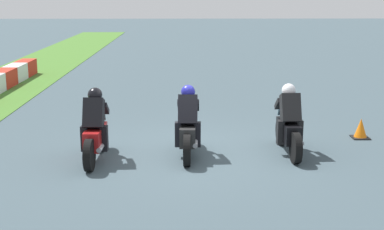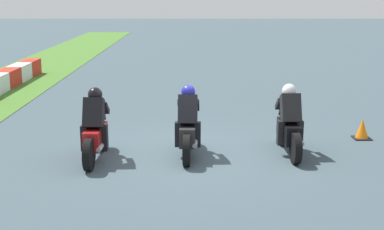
{
  "view_description": "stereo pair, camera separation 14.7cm",
  "coord_description": "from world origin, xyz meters",
  "px_view_note": "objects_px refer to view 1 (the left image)",
  "views": [
    {
      "loc": [
        -11.37,
        0.21,
        3.42
      ],
      "look_at": [
        -0.24,
        0.02,
        0.9
      ],
      "focal_mm": 51.11,
      "sensor_mm": 36.0,
      "label": 1
    },
    {
      "loc": [
        -11.37,
        0.07,
        3.42
      ],
      "look_at": [
        -0.24,
        0.02,
        0.9
      ],
      "focal_mm": 51.11,
      "sensor_mm": 36.0,
      "label": 2
    }
  ],
  "objects_px": {
    "rider_lane_a": "(289,125)",
    "rider_lane_b": "(188,127)",
    "rider_lane_c": "(95,131)",
    "traffic_cone": "(361,129)"
  },
  "relations": [
    {
      "from": "rider_lane_a",
      "to": "rider_lane_b",
      "type": "xyz_separation_m",
      "value": [
        -0.13,
        2.16,
        0.0
      ]
    },
    {
      "from": "rider_lane_c",
      "to": "rider_lane_a",
      "type": "bearing_deg",
      "value": -82.45
    },
    {
      "from": "rider_lane_b",
      "to": "traffic_cone",
      "type": "height_order",
      "value": "rider_lane_b"
    },
    {
      "from": "rider_lane_c",
      "to": "traffic_cone",
      "type": "relative_size",
      "value": 4.26
    },
    {
      "from": "rider_lane_c",
      "to": "traffic_cone",
      "type": "bearing_deg",
      "value": -73.12
    },
    {
      "from": "traffic_cone",
      "to": "rider_lane_a",
      "type": "bearing_deg",
      "value": 121.86
    },
    {
      "from": "rider_lane_a",
      "to": "rider_lane_b",
      "type": "bearing_deg",
      "value": 91.57
    },
    {
      "from": "rider_lane_a",
      "to": "rider_lane_b",
      "type": "height_order",
      "value": "same"
    },
    {
      "from": "traffic_cone",
      "to": "rider_lane_b",
      "type": "bearing_deg",
      "value": 108.14
    },
    {
      "from": "rider_lane_a",
      "to": "rider_lane_c",
      "type": "bearing_deg",
      "value": 94.1
    }
  ]
}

